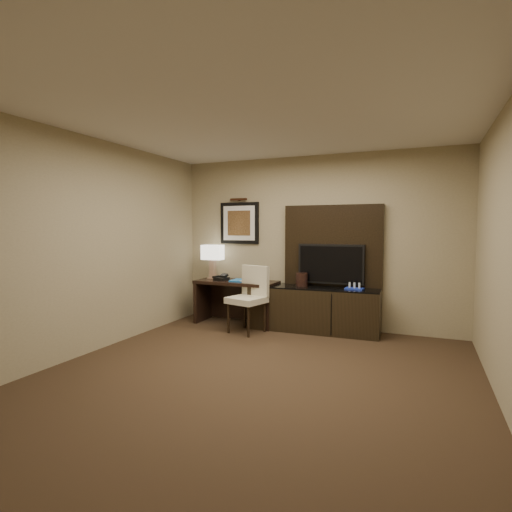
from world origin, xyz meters
The scene contains 18 objects.
floor centered at (0.00, 0.00, -0.01)m, with size 4.50×5.00×0.01m, color #302115.
ceiling centered at (0.00, 0.00, 2.70)m, with size 4.50×5.00×0.01m, color silver.
wall_back centered at (0.00, 2.50, 1.35)m, with size 4.50×0.01×2.70m, color #978A66.
wall_front centered at (0.00, -2.50, 1.35)m, with size 4.50×0.01×2.70m, color #978A66.
wall_left centered at (-2.25, 0.00, 1.35)m, with size 0.01×5.00×2.70m, color #978A66.
desk centered at (-1.20, 2.15, 0.36)m, with size 1.33×0.57×0.71m, color black.
credenza centered at (0.07, 2.20, 0.34)m, with size 1.96×0.55×0.68m, color black.
tv_wall_panel centered at (0.30, 2.44, 1.27)m, with size 1.50×0.12×1.30m, color black.
tv centered at (0.30, 2.34, 1.02)m, with size 1.00×0.08×0.60m, color black.
artwork centered at (-1.30, 2.48, 1.65)m, with size 0.70×0.04×0.70m, color black.
picture_light centered at (-1.30, 2.44, 2.05)m, with size 0.04×0.04×0.30m, color #412215.
desk_chair centered at (-0.83, 1.71, 0.50)m, with size 0.48×0.56×1.01m, color beige, non-canonical shape.
table_lamp centered at (-1.71, 2.27, 0.98)m, with size 0.33×0.19×0.53m, color #A38065, non-canonical shape.
desk_phone centered at (-1.45, 2.10, 0.76)m, with size 0.20×0.18×0.10m, color black, non-canonical shape.
blue_folder centered at (-1.14, 2.13, 0.72)m, with size 0.24×0.32×0.02m, color #1B64B1.
book centered at (-1.07, 2.09, 0.83)m, with size 0.17×0.02×0.23m, color #BFB796.
ice_bucket centered at (-0.12, 2.21, 0.78)m, with size 0.18×0.18×0.20m, color black.
minibar_tray centered at (0.68, 2.20, 0.72)m, with size 0.26×0.15×0.09m, color #1C33B6, non-canonical shape.
Camera 1 is at (1.59, -3.67, 1.57)m, focal length 28.00 mm.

